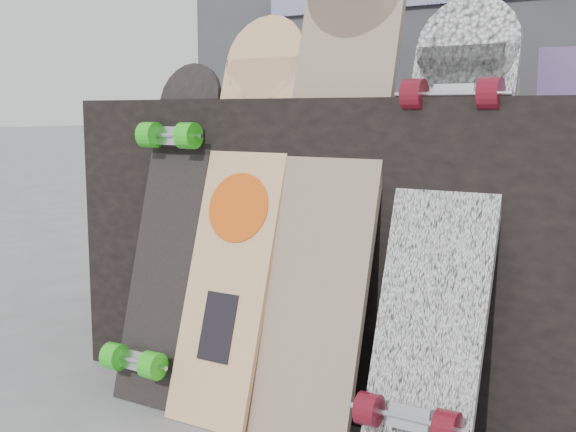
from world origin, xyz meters
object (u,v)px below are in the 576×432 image
Objects in this scene: longboard_cascadia at (442,220)px; longboard_celtic at (332,166)px; skateboard_dark at (166,226)px; vendor_table at (370,244)px; longboard_geisha at (241,203)px.

longboard_celtic is at bearing 174.48° from longboard_cascadia.
longboard_cascadia is at bearing 2.80° from skateboard_dark.
skateboard_dark is at bearing -140.16° from vendor_table.
vendor_table is at bearing 57.98° from longboard_geisha.
longboard_cascadia reaches higher than longboard_geisha.
skateboard_dark is (-0.43, -0.36, 0.06)m from vendor_table.
longboard_geisha is (-0.21, -0.33, 0.14)m from vendor_table.
longboard_cascadia is at bearing 0.87° from longboard_geisha.
longboard_cascadia is (0.29, -0.03, -0.10)m from longboard_celtic.
skateboard_dark is at bearing -172.11° from longboard_celtic.
longboard_cascadia reaches higher than skateboard_dark.
skateboard_dark is at bearing -172.71° from longboard_geisha.
longboard_geisha is 0.85× the size of longboard_celtic.
longboard_celtic is (0.03, -0.30, 0.24)m from vendor_table.
vendor_table is 1.77× the size of skateboard_dark.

